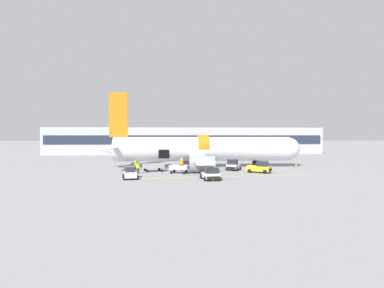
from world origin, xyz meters
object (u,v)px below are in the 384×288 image
(airplane, at_px, (200,150))
(baggage_tug_rear, at_px, (233,166))
(baggage_tug_lead, at_px, (260,167))
(ground_crew_driver, at_px, (182,164))
(baggage_cart_loading, at_px, (154,168))
(ground_crew_loader_a, at_px, (136,165))
(baggage_tug_spare, at_px, (211,174))
(baggage_cart_queued, at_px, (180,169))
(ground_crew_loader_b, at_px, (182,163))
(ground_crew_supervisor, at_px, (138,168))
(baggage_tug_mid, at_px, (130,173))

(airplane, bearing_deg, baggage_tug_rear, -49.44)
(baggage_tug_lead, xyz_separation_m, ground_crew_driver, (-10.85, 3.28, 0.21))
(baggage_cart_loading, distance_m, ground_crew_loader_a, 3.12)
(ground_crew_loader_a, bearing_deg, airplane, 23.01)
(baggage_tug_spare, height_order, baggage_cart_queued, baggage_tug_spare)
(airplane, height_order, baggage_tug_rear, airplane)
(ground_crew_loader_b, distance_m, ground_crew_supervisor, 7.78)
(baggage_cart_queued, height_order, ground_crew_driver, ground_crew_driver)
(baggage_tug_rear, xyz_separation_m, ground_crew_driver, (-7.70, 0.31, 0.23))
(ground_crew_loader_b, bearing_deg, baggage_cart_queued, -95.29)
(ground_crew_loader_b, bearing_deg, ground_crew_driver, -91.73)
(baggage_tug_lead, distance_m, ground_crew_loader_a, 18.13)
(ground_crew_driver, bearing_deg, ground_crew_loader_b, 88.27)
(baggage_tug_mid, distance_m, baggage_tug_rear, 16.09)
(baggage_cart_loading, bearing_deg, airplane, 37.78)
(baggage_tug_mid, xyz_separation_m, baggage_cart_queued, (6.12, 4.64, -0.03))
(baggage_tug_lead, height_order, baggage_cart_loading, baggage_tug_lead)
(baggage_tug_spare, distance_m, ground_crew_loader_a, 14.25)
(baggage_tug_rear, distance_m, baggage_cart_queued, 8.60)
(baggage_tug_spare, xyz_separation_m, baggage_cart_queued, (-3.48, 6.40, -0.08))
(baggage_tug_lead, distance_m, ground_crew_loader_b, 11.88)
(baggage_tug_lead, xyz_separation_m, ground_crew_supervisor, (-16.96, 0.22, 0.08))
(airplane, relative_size, baggage_tug_rear, 11.98)
(baggage_tug_rear, distance_m, ground_crew_loader_b, 7.91)
(baggage_cart_loading, distance_m, baggage_cart_queued, 4.40)
(airplane, bearing_deg, ground_crew_supervisor, -139.65)
(baggage_tug_mid, relative_size, ground_crew_loader_b, 1.80)
(baggage_tug_lead, xyz_separation_m, baggage_tug_spare, (-7.76, -6.32, -0.06))
(baggage_cart_queued, relative_size, ground_crew_supervisor, 2.28)
(baggage_tug_mid, bearing_deg, ground_crew_loader_a, 92.30)
(ground_crew_loader_b, bearing_deg, ground_crew_loader_a, -171.04)
(airplane, xyz_separation_m, baggage_tug_spare, (-0.16, -14.49, -2.22))
(baggage_tug_mid, bearing_deg, baggage_tug_spare, -10.37)
(baggage_tug_mid, xyz_separation_m, ground_crew_driver, (6.53, 7.84, 0.32))
(baggage_cart_queued, bearing_deg, airplane, 65.76)
(baggage_cart_queued, xyz_separation_m, ground_crew_loader_a, (-6.46, 3.80, 0.23))
(baggage_tug_spare, relative_size, ground_crew_driver, 1.68)
(ground_crew_loader_a, bearing_deg, baggage_tug_rear, -3.58)
(ground_crew_loader_a, bearing_deg, baggage_tug_mid, -87.70)
(baggage_tug_spare, bearing_deg, airplane, 89.37)
(ground_crew_loader_a, height_order, ground_crew_supervisor, ground_crew_loader_a)
(baggage_tug_spare, relative_size, ground_crew_supervisor, 1.94)
(baggage_tug_rear, xyz_separation_m, ground_crew_loader_b, (-7.64, 2.00, 0.24))
(baggage_cart_loading, bearing_deg, baggage_tug_spare, -50.90)
(ground_crew_loader_b, height_order, ground_crew_driver, ground_crew_loader_b)
(baggage_tug_spare, xyz_separation_m, baggage_cart_loading, (-7.16, 8.81, -0.11))
(airplane, distance_m, ground_crew_loader_a, 11.17)
(ground_crew_loader_a, bearing_deg, ground_crew_loader_b, 8.96)
(baggage_tug_spare, height_order, ground_crew_driver, ground_crew_driver)
(baggage_tug_rear, bearing_deg, baggage_cart_queued, -160.35)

